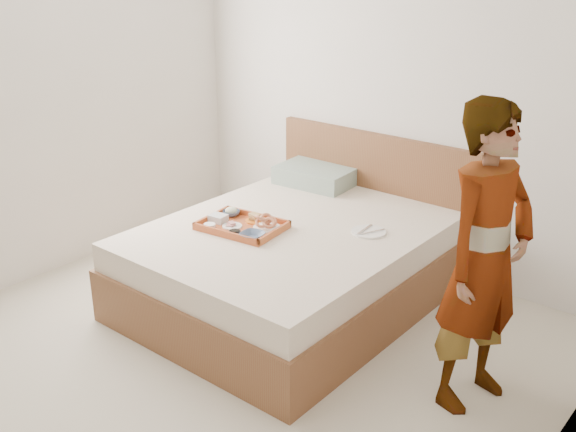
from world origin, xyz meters
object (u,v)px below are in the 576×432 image
(tray, at_px, (242,225))
(dinner_plate, at_px, (369,232))
(person, at_px, (485,259))
(bed, at_px, (292,264))

(tray, distance_m, dinner_plate, 0.80)
(tray, bearing_deg, person, -6.43)
(dinner_plate, bearing_deg, person, -24.96)
(bed, height_order, dinner_plate, dinner_plate)
(tray, bearing_deg, dinner_plate, 27.49)
(bed, bearing_deg, person, -8.41)
(bed, xyz_separation_m, tray, (-0.23, -0.22, 0.29))
(dinner_plate, bearing_deg, tray, -145.45)
(tray, xyz_separation_m, dinner_plate, (0.66, 0.46, -0.02))
(tray, height_order, dinner_plate, tray)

